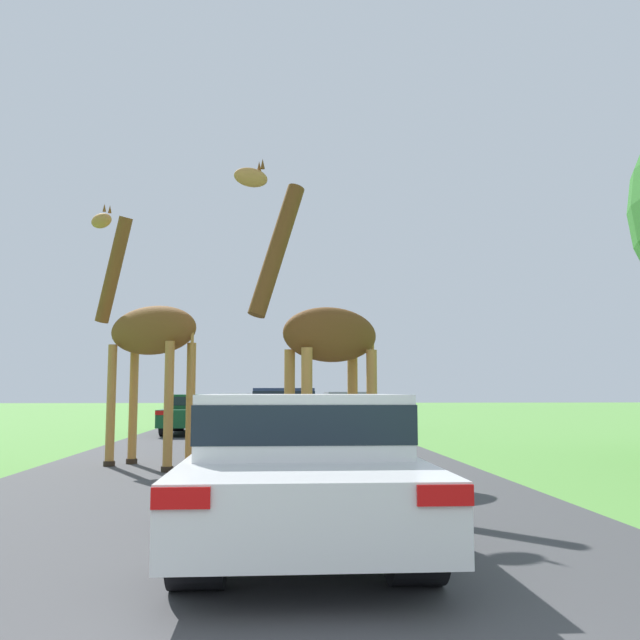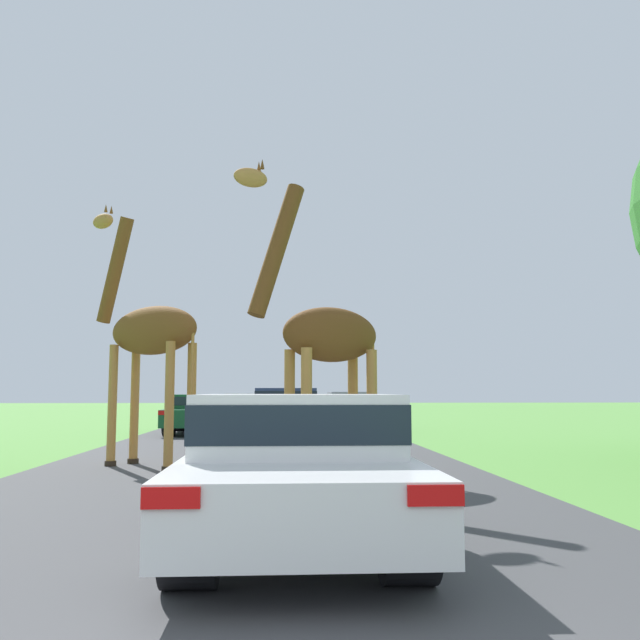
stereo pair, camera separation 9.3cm
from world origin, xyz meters
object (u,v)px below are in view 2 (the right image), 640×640
at_px(car_queue_right, 285,414).
at_px(giraffe_companion, 148,334).
at_px(giraffe_near_road, 323,336).
at_px(car_queue_left, 245,407).
at_px(car_lead_maroon, 296,463).
at_px(car_verge_right, 351,410).
at_px(car_far_ahead, 198,412).

bearing_deg(car_queue_right, giraffe_companion, -116.00).
bearing_deg(car_queue_right, giraffe_near_road, -85.77).
bearing_deg(car_queue_left, car_lead_maroon, -86.01).
relative_size(giraffe_companion, car_queue_left, 1.21).
distance_m(car_queue_right, car_queue_left, 10.70).
height_order(car_lead_maroon, car_queue_left, car_lead_maroon).
bearing_deg(car_verge_right, giraffe_companion, -113.48).
height_order(car_queue_left, car_verge_right, car_verge_right).
height_order(car_queue_right, car_verge_right, car_queue_right).
bearing_deg(car_verge_right, car_far_ahead, -163.99).
bearing_deg(giraffe_companion, car_queue_right, 12.98).
bearing_deg(car_lead_maroon, car_queue_right, 89.87).
bearing_deg(car_queue_left, car_far_ahead, -101.82).
distance_m(giraffe_companion, car_verge_right, 12.66).
bearing_deg(car_verge_right, car_queue_right, -111.23).
distance_m(giraffe_companion, car_queue_right, 6.17).
height_order(giraffe_companion, car_lead_maroon, giraffe_companion).
distance_m(car_queue_left, car_verge_right, 5.94).
xyz_separation_m(giraffe_companion, car_queue_right, (2.60, 5.34, -1.66)).
bearing_deg(car_queue_right, car_far_ahead, 121.14).
bearing_deg(giraffe_near_road, car_queue_right, -21.19).
relative_size(giraffe_near_road, car_queue_right, 1.22).
distance_m(giraffe_near_road, giraffe_companion, 3.59).
bearing_deg(giraffe_near_road, car_lead_maroon, 147.89).
relative_size(giraffe_companion, car_verge_right, 1.09).
bearing_deg(car_queue_left, car_verge_right, -47.95).
height_order(car_queue_right, car_far_ahead, car_queue_right).
distance_m(giraffe_near_road, car_lead_maroon, 4.97).
bearing_deg(car_queue_right, car_verge_right, 68.77).
relative_size(giraffe_companion, car_far_ahead, 1.10).
height_order(car_lead_maroon, car_verge_right, car_verge_right).
height_order(car_lead_maroon, car_far_ahead, car_lead_maroon).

